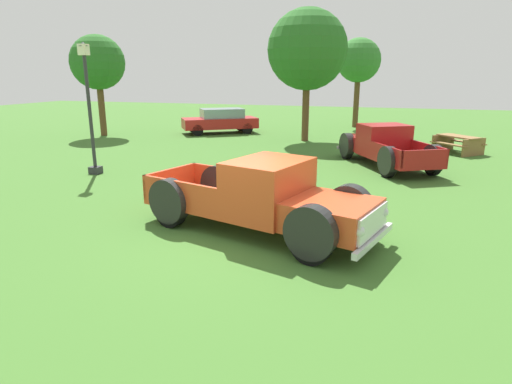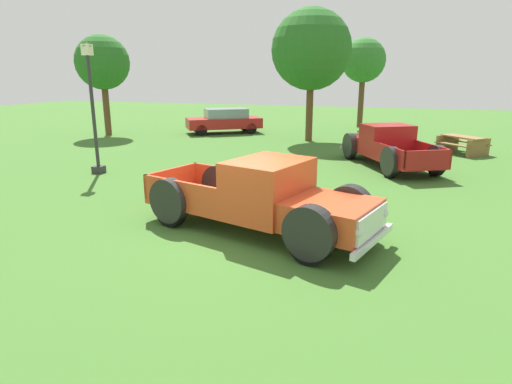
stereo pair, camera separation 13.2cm
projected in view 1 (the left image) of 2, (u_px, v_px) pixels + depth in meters
name	position (u px, v px, depth m)	size (l,w,h in m)	color
ground_plane	(246.00, 237.00, 9.35)	(80.00, 80.00, 0.00)	#3D6B28
pickup_truck_foreground	(271.00, 200.00, 9.34)	(5.72, 3.40, 1.65)	#D14723
pickup_truck_behind_left	(382.00, 146.00, 16.67)	(4.09, 5.36, 1.57)	maroon
sedan_distant_a	(220.00, 120.00, 25.66)	(4.60, 3.94, 1.46)	#B21E1E
lamp_post_near	(89.00, 107.00, 14.73)	(0.36, 0.36, 4.45)	#2D2D33
picnic_table	(458.00, 142.00, 19.18)	(2.32, 2.32, 0.78)	olive
oak_tree_east	(359.00, 61.00, 27.75)	(2.81, 2.81, 5.70)	brown
oak_tree_west	(307.00, 50.00, 21.74)	(4.05, 4.05, 6.65)	brown
oak_tree_center	(98.00, 63.00, 23.88)	(2.98, 2.98, 5.55)	brown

